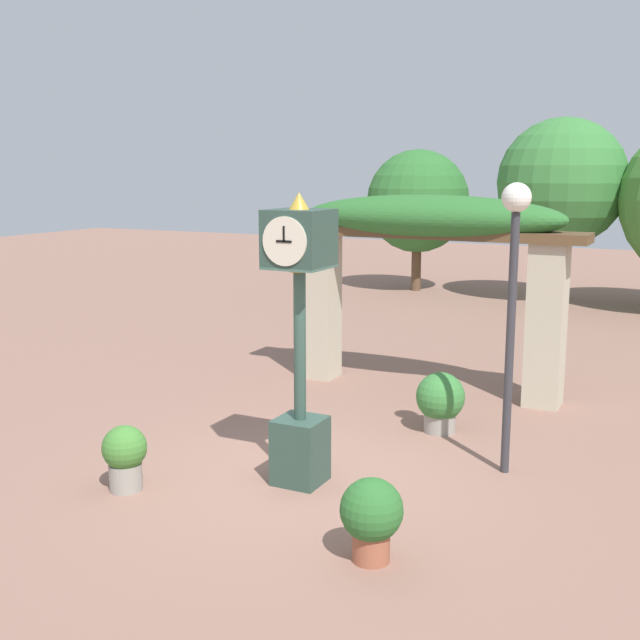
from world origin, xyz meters
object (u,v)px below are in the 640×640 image
potted_plant_near_left (371,515)px  potted_plant_near_right (440,400)px  pedestal_clock (300,333)px  potted_plant_far_left (125,455)px  lamp_post (514,266)px

potted_plant_near_left → potted_plant_near_right: potted_plant_near_right is taller
pedestal_clock → potted_plant_far_left: 2.38m
lamp_post → pedestal_clock: bearing=-145.7°
potted_plant_far_left → potted_plant_near_left: bearing=-5.3°
pedestal_clock → potted_plant_near_left: size_ratio=4.17×
lamp_post → potted_plant_near_left: bearing=-101.4°
potted_plant_near_right → lamp_post: (1.16, -1.06, 2.01)m
potted_plant_far_left → potted_plant_near_right: bearing=54.6°
potted_plant_near_right → lamp_post: size_ratio=0.25×
lamp_post → potted_plant_near_right: bearing=137.5°
potted_plant_far_left → lamp_post: lamp_post is taller
pedestal_clock → potted_plant_near_right: bearing=70.6°
potted_plant_near_left → potted_plant_near_right: size_ratio=0.95×
potted_plant_far_left → pedestal_clock: bearing=33.4°
potted_plant_near_left → potted_plant_near_right: (-0.61, 3.80, 0.00)m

